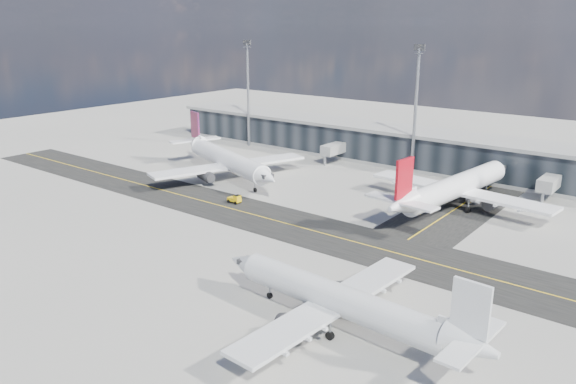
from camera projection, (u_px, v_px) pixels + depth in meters
name	position (u px, v px, depth m)	size (l,w,h in m)	color
ground	(281.00, 233.00, 92.90)	(300.00, 300.00, 0.00)	gray
taxiway_lanes	(337.00, 220.00, 98.70)	(180.00, 63.00, 0.03)	black
terminal_concourse	(426.00, 151.00, 133.13)	(152.00, 19.80, 8.80)	black
floodlight_masts	(416.00, 106.00, 124.57)	(102.50, 0.70, 28.90)	gray
airliner_af	(226.00, 160.00, 124.67)	(40.93, 35.38, 12.53)	white
airliner_redtail	(455.00, 187.00, 103.77)	(36.24, 42.41, 12.56)	white
airliner_near	(343.00, 301.00, 62.77)	(35.72, 30.44, 10.58)	silver
baggage_tug	(235.00, 199.00, 107.78)	(2.77, 1.47, 1.72)	#E7B60C
service_van	(475.00, 197.00, 108.97)	(2.62, 5.68, 1.58)	white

